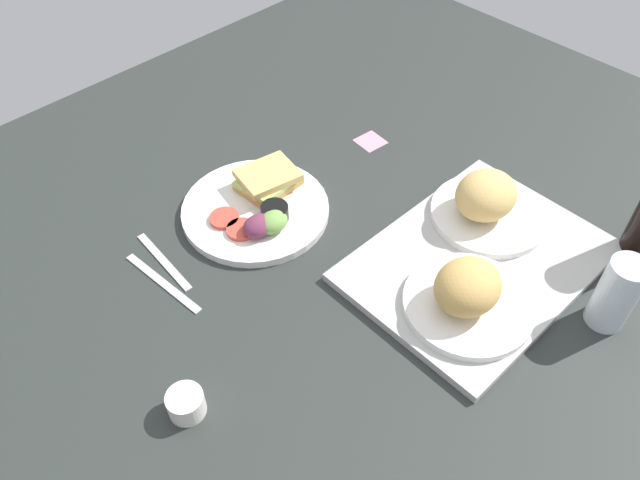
# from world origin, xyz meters

# --- Properties ---
(ground_plane) EXTENTS (1.90, 1.50, 0.03)m
(ground_plane) POSITION_xyz_m (0.00, 0.00, -0.01)
(ground_plane) COLOR #282D2B
(serving_tray) EXTENTS (0.46, 0.34, 0.02)m
(serving_tray) POSITION_xyz_m (-0.16, 0.24, 0.01)
(serving_tray) COLOR #B2B2AD
(serving_tray) RESTS_ON ground_plane
(bread_plate_near) EXTENTS (0.22, 0.22, 0.10)m
(bread_plate_near) POSITION_xyz_m (-0.26, 0.19, 0.05)
(bread_plate_near) COLOR white
(bread_plate_near) RESTS_ON serving_tray
(bread_plate_far) EXTENTS (0.22, 0.22, 0.09)m
(bread_plate_far) POSITION_xyz_m (-0.06, 0.29, 0.05)
(bread_plate_far) COLOR white
(bread_plate_far) RESTS_ON serving_tray
(plate_with_salad) EXTENTS (0.28, 0.28, 0.05)m
(plate_with_salad) POSITION_xyz_m (0.03, -0.13, 0.02)
(plate_with_salad) COLOR white
(plate_with_salad) RESTS_ON ground_plane
(drinking_glass) EXTENTS (0.06, 0.06, 0.14)m
(drinking_glass) POSITION_xyz_m (-0.22, 0.46, 0.07)
(drinking_glass) COLOR silver
(drinking_glass) RESTS_ON ground_plane
(espresso_cup) EXTENTS (0.06, 0.06, 0.04)m
(espresso_cup) POSITION_xyz_m (0.38, 0.11, 0.02)
(espresso_cup) COLOR silver
(espresso_cup) RESTS_ON ground_plane
(fork) EXTENTS (0.03, 0.17, 0.01)m
(fork) POSITION_xyz_m (0.23, -0.16, 0.00)
(fork) COLOR #B7B7BC
(fork) RESTS_ON ground_plane
(knife) EXTENTS (0.03, 0.19, 0.01)m
(knife) POSITION_xyz_m (0.26, -0.12, 0.00)
(knife) COLOR #B7B7BC
(knife) RESTS_ON ground_plane
(sticky_note) EXTENTS (0.06, 0.06, 0.00)m
(sticky_note) POSITION_xyz_m (-0.29, -0.13, 0.00)
(sticky_note) COLOR pink
(sticky_note) RESTS_ON ground_plane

